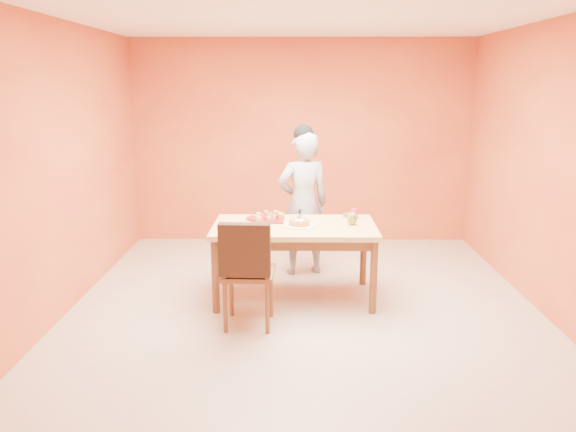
{
  "coord_description": "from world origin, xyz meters",
  "views": [
    {
      "loc": [
        -0.1,
        -5.03,
        2.12
      ],
      "look_at": [
        -0.16,
        0.3,
        0.86
      ],
      "focal_mm": 35.0,
      "sensor_mm": 36.0,
      "label": 1
    }
  ],
  "objects_px": {
    "person": "(303,204)",
    "sponge_cake": "(299,223)",
    "red_dinner_plate": "(260,218)",
    "egg_ornament": "(352,219)",
    "dining_chair": "(248,271)",
    "dining_table": "(294,234)",
    "magenta_glass": "(354,214)",
    "checker_tin": "(348,215)",
    "pastry_platter": "(269,220)"
  },
  "relations": [
    {
      "from": "dining_table",
      "to": "magenta_glass",
      "type": "relative_size",
      "value": 15.53
    },
    {
      "from": "pastry_platter",
      "to": "checker_tin",
      "type": "bearing_deg",
      "value": 11.61
    },
    {
      "from": "dining_chair",
      "to": "red_dinner_plate",
      "type": "bearing_deg",
      "value": 89.17
    },
    {
      "from": "dining_chair",
      "to": "checker_tin",
      "type": "xyz_separation_m",
      "value": [
        0.97,
        1.03,
        0.26
      ]
    },
    {
      "from": "pastry_platter",
      "to": "sponge_cake",
      "type": "height_order",
      "value": "sponge_cake"
    },
    {
      "from": "pastry_platter",
      "to": "egg_ornament",
      "type": "xyz_separation_m",
      "value": [
        0.82,
        -0.18,
        0.05
      ]
    },
    {
      "from": "dining_table",
      "to": "checker_tin",
      "type": "distance_m",
      "value": 0.67
    },
    {
      "from": "person",
      "to": "magenta_glass",
      "type": "relative_size",
      "value": 15.61
    },
    {
      "from": "pastry_platter",
      "to": "magenta_glass",
      "type": "bearing_deg",
      "value": 5.72
    },
    {
      "from": "person",
      "to": "sponge_cake",
      "type": "bearing_deg",
      "value": 71.52
    },
    {
      "from": "pastry_platter",
      "to": "sponge_cake",
      "type": "relative_size",
      "value": 1.5
    },
    {
      "from": "dining_table",
      "to": "person",
      "type": "height_order",
      "value": "person"
    },
    {
      "from": "person",
      "to": "checker_tin",
      "type": "xyz_separation_m",
      "value": [
        0.47,
        -0.42,
        -0.03
      ]
    },
    {
      "from": "dining_table",
      "to": "egg_ornament",
      "type": "relative_size",
      "value": 12.59
    },
    {
      "from": "dining_table",
      "to": "checker_tin",
      "type": "xyz_separation_m",
      "value": [
        0.56,
        0.35,
        0.11
      ]
    },
    {
      "from": "dining_table",
      "to": "checker_tin",
      "type": "relative_size",
      "value": 14.08
    },
    {
      "from": "person",
      "to": "magenta_glass",
      "type": "distance_m",
      "value": 0.72
    },
    {
      "from": "sponge_cake",
      "to": "magenta_glass",
      "type": "height_order",
      "value": "magenta_glass"
    },
    {
      "from": "dining_table",
      "to": "pastry_platter",
      "type": "distance_m",
      "value": 0.33
    },
    {
      "from": "sponge_cake",
      "to": "checker_tin",
      "type": "relative_size",
      "value": 1.76
    },
    {
      "from": "red_dinner_plate",
      "to": "magenta_glass",
      "type": "xyz_separation_m",
      "value": [
        0.97,
        0.03,
        0.04
      ]
    },
    {
      "from": "dining_chair",
      "to": "pastry_platter",
      "type": "height_order",
      "value": "dining_chair"
    },
    {
      "from": "red_dinner_plate",
      "to": "magenta_glass",
      "type": "bearing_deg",
      "value": 1.94
    },
    {
      "from": "dining_chair",
      "to": "person",
      "type": "relative_size",
      "value": 0.62
    },
    {
      "from": "red_dinner_plate",
      "to": "dining_chair",
      "type": "bearing_deg",
      "value": -93.16
    },
    {
      "from": "red_dinner_plate",
      "to": "checker_tin",
      "type": "relative_size",
      "value": 2.43
    },
    {
      "from": "dining_chair",
      "to": "checker_tin",
      "type": "relative_size",
      "value": 8.73
    },
    {
      "from": "person",
      "to": "sponge_cake",
      "type": "relative_size",
      "value": 8.04
    },
    {
      "from": "dining_table",
      "to": "pastry_platter",
      "type": "relative_size",
      "value": 5.34
    },
    {
      "from": "red_dinner_plate",
      "to": "checker_tin",
      "type": "height_order",
      "value": "checker_tin"
    },
    {
      "from": "red_dinner_plate",
      "to": "egg_ornament",
      "type": "distance_m",
      "value": 0.96
    },
    {
      "from": "person",
      "to": "egg_ornament",
      "type": "relative_size",
      "value": 12.66
    },
    {
      "from": "egg_ornament",
      "to": "magenta_glass",
      "type": "height_order",
      "value": "egg_ornament"
    },
    {
      "from": "dining_table",
      "to": "person",
      "type": "bearing_deg",
      "value": 82.8
    },
    {
      "from": "person",
      "to": "pastry_platter",
      "type": "distance_m",
      "value": 0.69
    },
    {
      "from": "sponge_cake",
      "to": "egg_ornament",
      "type": "height_order",
      "value": "egg_ornament"
    },
    {
      "from": "pastry_platter",
      "to": "magenta_glass",
      "type": "xyz_separation_m",
      "value": [
        0.87,
        0.09,
        0.04
      ]
    },
    {
      "from": "egg_ornament",
      "to": "magenta_glass",
      "type": "bearing_deg",
      "value": 58.73
    },
    {
      "from": "red_dinner_plate",
      "to": "sponge_cake",
      "type": "relative_size",
      "value": 1.38
    },
    {
      "from": "dining_table",
      "to": "red_dinner_plate",
      "type": "height_order",
      "value": "red_dinner_plate"
    },
    {
      "from": "dining_chair",
      "to": "egg_ornament",
      "type": "height_order",
      "value": "dining_chair"
    },
    {
      "from": "dining_table",
      "to": "sponge_cake",
      "type": "height_order",
      "value": "sponge_cake"
    },
    {
      "from": "dining_chair",
      "to": "sponge_cake",
      "type": "xyz_separation_m",
      "value": [
        0.45,
        0.63,
        0.28
      ]
    },
    {
      "from": "dining_table",
      "to": "red_dinner_plate",
      "type": "distance_m",
      "value": 0.44
    },
    {
      "from": "dining_table",
      "to": "sponge_cake",
      "type": "relative_size",
      "value": 8.0
    },
    {
      "from": "sponge_cake",
      "to": "egg_ornament",
      "type": "xyz_separation_m",
      "value": [
        0.52,
        0.06,
        0.03
      ]
    },
    {
      "from": "egg_ornament",
      "to": "checker_tin",
      "type": "height_order",
      "value": "egg_ornament"
    },
    {
      "from": "magenta_glass",
      "to": "checker_tin",
      "type": "xyz_separation_m",
      "value": [
        -0.05,
        0.08,
        -0.03
      ]
    },
    {
      "from": "sponge_cake",
      "to": "magenta_glass",
      "type": "relative_size",
      "value": 1.94
    },
    {
      "from": "dining_chair",
      "to": "checker_tin",
      "type": "distance_m",
      "value": 1.44
    }
  ]
}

